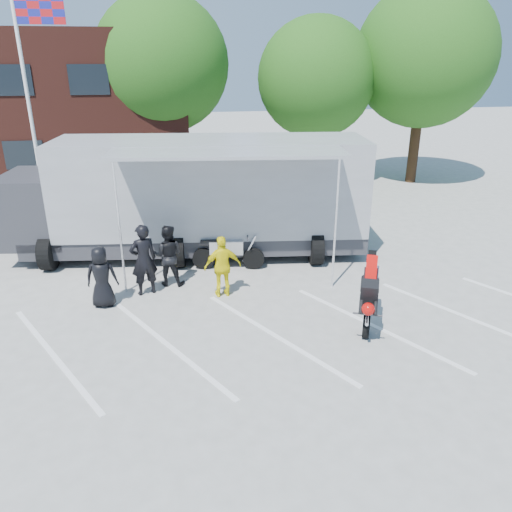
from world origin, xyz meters
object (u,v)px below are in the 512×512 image
object	(u,v)px
tree_mid	(316,78)
spectator_leather_b	(144,260)
flagpole	(34,83)
tree_left	(162,64)
transporter_truck	(199,253)
parked_motorcycle	(229,269)
spectator_hivis	(223,267)
stunt_bike_rider	(366,322)
spectator_leather_c	(168,255)
tree_right	(425,57)
spectator_leather_a	(102,277)

from	to	relation	value
tree_mid	spectator_leather_b	bearing A→B (deg)	-124.48
flagpole	tree_left	distance (m)	7.37
transporter_truck	parked_motorcycle	distance (m)	1.66
spectator_leather_b	spectator_hivis	size ratio (longest dim) A/B	1.17
stunt_bike_rider	spectator_hivis	bearing A→B (deg)	170.72
tree_mid	transporter_truck	bearing A→B (deg)	-125.88
spectator_leather_c	spectator_hivis	size ratio (longest dim) A/B	1.04
tree_mid	tree_right	size ratio (longest dim) A/B	0.84
flagpole	spectator_leather_a	bearing A→B (deg)	-70.00
tree_mid	stunt_bike_rider	xyz separation A→B (m)	(-2.53, -13.78, -4.94)
tree_mid	parked_motorcycle	distance (m)	12.38
stunt_bike_rider	spectator_leather_c	bearing A→B (deg)	170.09
spectator_leather_a	stunt_bike_rider	bearing A→B (deg)	166.13
parked_motorcycle	spectator_leather_c	xyz separation A→B (m)	(-1.75, -0.81, 0.86)
flagpole	tree_mid	bearing A→B (deg)	23.97
tree_right	spectator_leather_c	bearing A→B (deg)	-139.64
parked_motorcycle	spectator_hivis	xyz separation A→B (m)	(-0.35, -1.76, 0.83)
tree_left	spectator_leather_b	bearing A→B (deg)	-93.48
tree_left	spectator_hivis	size ratio (longest dim) A/B	5.22
tree_mid	tree_right	world-z (taller)	tree_right
transporter_truck	spectator_leather_c	world-z (taller)	transporter_truck
tree_right	spectator_hivis	world-z (taller)	tree_right
transporter_truck	spectator_leather_b	bearing A→B (deg)	-113.09
transporter_truck	spectator_leather_a	size ratio (longest dim) A/B	7.13
tree_mid	spectator_hivis	distance (m)	13.71
spectator_leather_c	tree_mid	bearing A→B (deg)	-112.79
stunt_bike_rider	transporter_truck	bearing A→B (deg)	147.96
tree_right	stunt_bike_rider	world-z (taller)	tree_right
spectator_hivis	flagpole	bearing A→B (deg)	-56.09
flagpole	spectator_leather_b	world-z (taller)	flagpole
tree_left	flagpole	bearing A→B (deg)	-125.28
spectator_leather_b	spectator_hivis	bearing A→B (deg)	147.91
spectator_leather_a	spectator_hivis	bearing A→B (deg)	-175.23
flagpole	parked_motorcycle	size ratio (longest dim) A/B	3.69
tree_right	spectator_leather_a	size ratio (longest dim) A/B	5.72
tree_left	stunt_bike_rider	size ratio (longest dim) A/B	4.31
parked_motorcycle	tree_left	bearing A→B (deg)	18.41
spectator_leather_b	spectator_leather_a	bearing A→B (deg)	8.74
spectator_leather_b	tree_left	bearing A→B (deg)	-112.41
stunt_bike_rider	spectator_hivis	distance (m)	3.87
tree_mid	parked_motorcycle	world-z (taller)	tree_mid
spectator_hivis	spectator_leather_b	bearing A→B (deg)	-18.49
tree_left	spectator_leather_b	world-z (taller)	tree_left
stunt_bike_rider	spectator_hivis	world-z (taller)	spectator_hivis
tree_right	parked_motorcycle	xyz separation A→B (m)	(-10.38, -9.50, -5.88)
parked_motorcycle	spectator_leather_c	size ratio (longest dim) A/B	1.26
flagpole	stunt_bike_rider	world-z (taller)	flagpole
stunt_bike_rider	spectator_leather_b	world-z (taller)	spectator_leather_b
parked_motorcycle	spectator_hivis	size ratio (longest dim) A/B	1.31
transporter_truck	tree_right	bearing A→B (deg)	42.43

